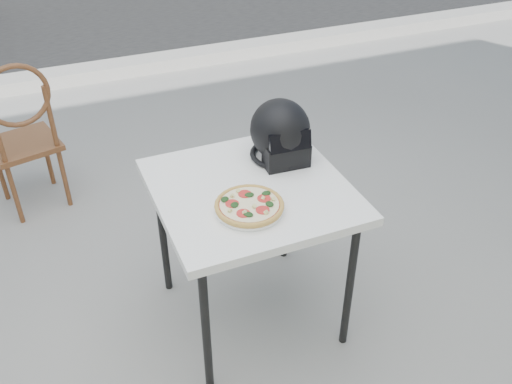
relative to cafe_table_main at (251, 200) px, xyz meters
name	(u,v)px	position (x,y,z in m)	size (l,w,h in m)	color
ground	(159,296)	(-0.42, 0.30, -0.72)	(80.00, 80.00, 0.00)	gray
curb	(79,74)	(-0.42, 3.30, -0.66)	(30.00, 0.25, 0.12)	#A3A098
cafe_table_main	(251,200)	(0.00, 0.00, 0.00)	(0.84, 0.84, 0.79)	white
plate	(249,209)	(-0.07, -0.16, 0.08)	(0.36, 0.36, 0.02)	white
pizza	(249,205)	(-0.07, -0.16, 0.10)	(0.30, 0.30, 0.04)	gold
helmet	(281,134)	(0.22, 0.18, 0.20)	(0.30, 0.31, 0.29)	black
cafe_chair_main	(22,131)	(-0.92, 1.37, -0.16)	(0.47, 0.47, 1.01)	brown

